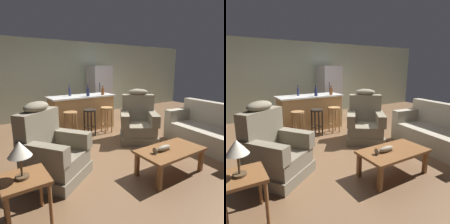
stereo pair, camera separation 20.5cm
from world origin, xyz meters
The scene contains 17 objects.
ground_plane centered at (0.00, 0.00, 0.00)m, with size 12.00×12.00×0.00m.
back_wall centered at (0.00, 3.12, 1.30)m, with size 12.00×0.05×2.60m.
coffee_table centered at (0.11, -1.67, 0.36)m, with size 1.10×0.60×0.42m.
fish_figurine centered at (-0.06, -1.65, 0.46)m, with size 0.34×0.10×0.10m.
couch centered at (1.75, -1.41, 0.34)m, with size 1.03×1.98×0.94m.
recliner_near_lamp centered at (-1.51, -0.72, 0.42)m, with size 1.17×1.17×1.20m.
recliner_near_island centered at (0.75, -0.16, 0.42)m, with size 1.17×1.17×1.20m.
end_table centered at (-2.05, -1.53, 0.46)m, with size 0.48×0.48×0.56m.
table_lamp centered at (-2.07, -1.53, 0.87)m, with size 0.24×0.24×0.41m.
kitchen_island centered at (0.00, 1.35, 0.48)m, with size 1.80×0.70×0.95m.
bar_stool_left centered at (-0.60, 0.72, 0.47)m, with size 0.32×0.32×0.68m.
bar_stool_middle centered at (-0.09, 0.72, 0.47)m, with size 0.32×0.32×0.68m.
bar_stool_right centered at (0.41, 0.72, 0.47)m, with size 0.32×0.32×0.68m.
refrigerator centered at (1.28, 2.55, 0.88)m, with size 0.70×0.69×1.76m.
bottle_tall_green centered at (-0.29, 1.46, 1.06)m, with size 0.06×0.06×0.30m.
bottle_short_amber centered at (0.56, 1.15, 1.05)m, with size 0.09×0.09×0.26m.
bottle_wine_dark centered at (0.09, 1.13, 1.06)m, with size 0.09×0.09×0.29m.
Camera 2 is at (-2.17, -3.74, 1.69)m, focal length 32.00 mm.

